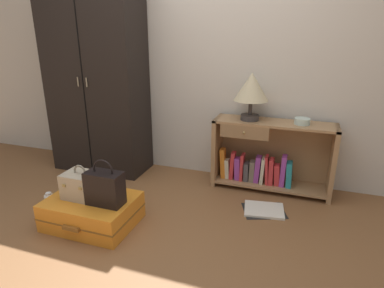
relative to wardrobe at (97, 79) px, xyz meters
The scene contains 11 objects.
ground_plane 1.89m from the wardrobe, 48.25° to the right, with size 9.00×9.00×0.00m, color brown.
back_wall 1.16m from the wardrobe, 15.34° to the left, with size 6.40×0.10×2.60m, color beige.
wardrobe is the anchor object (origin of this frame).
bookshelf 1.91m from the wardrobe, ahead, with size 1.11×0.32×0.67m.
table_lamp 1.60m from the wardrobe, ahead, with size 0.32×0.32×0.44m.
bowl 2.09m from the wardrobe, ahead, with size 0.14×0.14×0.05m, color silver.
suitcase_large 1.47m from the wardrobe, 60.83° to the right, with size 0.68×0.52×0.22m.
train_case 1.32m from the wardrobe, 64.21° to the right, with size 0.26×0.21×0.27m.
handbag 1.43m from the wardrobe, 55.35° to the right, with size 0.28×0.15×0.36m.
bottle 1.37m from the wardrobe, 81.53° to the right, with size 0.08×0.08×0.20m.
open_book_on_floor 2.12m from the wardrobe, 11.79° to the right, with size 0.42×0.38×0.02m.
Camera 1 is at (0.99, -1.71, 1.46)m, focal length 30.64 mm.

